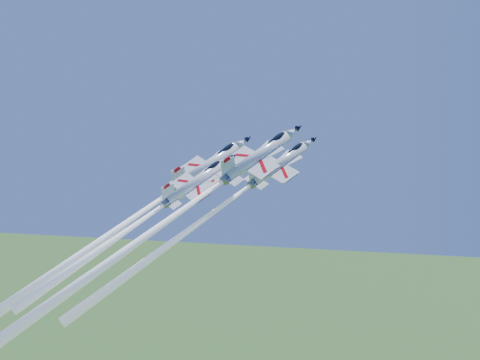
% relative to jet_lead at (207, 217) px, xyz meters
% --- Properties ---
extents(jet_lead, '(28.91, 30.87, 35.37)m').
position_rel_jet_lead_xyz_m(jet_lead, '(0.00, 0.00, 0.00)').
color(jet_lead, silver).
extents(jet_left, '(30.92, 32.69, 37.29)m').
position_rel_jet_lead_xyz_m(jet_left, '(-13.56, -0.54, -0.73)').
color(jet_left, silver).
extents(jet_right, '(31.79, 33.98, 38.95)m').
position_rel_jet_lead_xyz_m(jet_right, '(-3.90, -7.38, 0.75)').
color(jet_right, silver).
extents(jet_slot, '(23.92, 24.81, 28.07)m').
position_rel_jet_lead_xyz_m(jet_slot, '(-9.63, -6.86, -0.20)').
color(jet_slot, silver).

